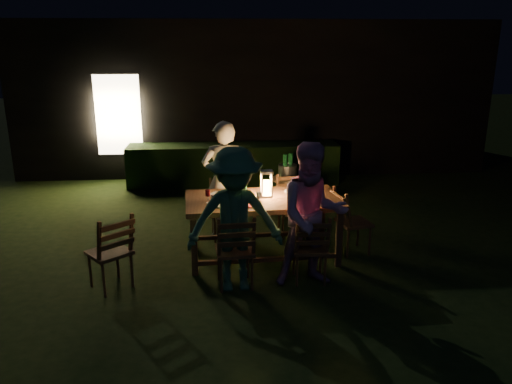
{
  "coord_description": "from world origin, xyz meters",
  "views": [
    {
      "loc": [
        -0.8,
        -6.06,
        2.81
      ],
      "look_at": [
        -0.31,
        0.34,
        0.84
      ],
      "focal_mm": 35.0,
      "sensor_mm": 36.0,
      "label": 1
    }
  ],
  "objects": [
    {
      "name": "plate_near_left",
      "position": [
        -0.77,
        -0.16,
        0.84
      ],
      "size": [
        0.25,
        0.25,
        0.01
      ],
      "primitive_type": "cylinder",
      "color": "white",
      "rests_on": "dining_table"
    },
    {
      "name": "person_house_side",
      "position": [
        -0.73,
        0.88,
        0.86
      ],
      "size": [
        0.65,
        0.45,
        1.73
      ],
      "primitive_type": "imported",
      "rotation": [
        0.0,
        0.0,
        3.2
      ],
      "color": "beige",
      "rests_on": "ground"
    },
    {
      "name": "ice_bucket",
      "position": [
        0.31,
        1.66,
        0.77
      ],
      "size": [
        0.3,
        0.3,
        0.22
      ],
      "primitive_type": "cylinder",
      "color": "#A5A8AD",
      "rests_on": "side_table"
    },
    {
      "name": "chair_far_left",
      "position": [
        -0.73,
        0.83,
        0.27
      ],
      "size": [
        0.44,
        0.47,
        0.9
      ],
      "rotation": [
        0.0,
        0.0,
        3.25
      ],
      "color": "#52301B",
      "rests_on": "ground"
    },
    {
      "name": "person_opp_left",
      "position": [
        -0.63,
        -0.75,
        0.85
      ],
      "size": [
        1.13,
        0.7,
        1.69
      ],
      "primitive_type": "imported",
      "rotation": [
        0.0,
        0.0,
        0.06
      ],
      "color": "#376E4D",
      "rests_on": "ground"
    },
    {
      "name": "wineglass_d",
      "position": [
        0.38,
        0.31,
        0.92
      ],
      "size": [
        0.06,
        0.06,
        0.18
      ],
      "primitive_type": null,
      "color": "#59070F",
      "rests_on": "dining_table"
    },
    {
      "name": "phone",
      "position": [
        -0.83,
        -0.25,
        0.84
      ],
      "size": [
        0.14,
        0.07,
        0.01
      ],
      "primitive_type": "cube",
      "color": "black",
      "rests_on": "dining_table"
    },
    {
      "name": "side_table",
      "position": [
        0.31,
        1.66,
        0.59
      ],
      "size": [
        0.49,
        0.49,
        0.66
      ],
      "color": "olive",
      "rests_on": "ground"
    },
    {
      "name": "napkin_left",
      "position": [
        -0.36,
        -0.24,
        0.84
      ],
      "size": [
        0.18,
        0.14,
        0.01
      ],
      "primitive_type": "cube",
      "color": "red",
      "rests_on": "dining_table"
    },
    {
      "name": "chair_spare",
      "position": [
        -2.08,
        -0.64,
        0.29
      ],
      "size": [
        0.63,
        0.63,
        0.97
      ],
      "rotation": [
        0.0,
        0.0,
        0.69
      ],
      "color": "#52301B",
      "rests_on": "ground"
    },
    {
      "name": "chair_near_left",
      "position": [
        -0.63,
        -0.7,
        0.3
      ],
      "size": [
        0.47,
        0.5,
        0.98
      ],
      "rotation": [
        0.0,
        0.0,
        0.08
      ],
      "color": "#52301B",
      "rests_on": "ground"
    },
    {
      "name": "wineglass_c",
      "position": [
        0.09,
        -0.17,
        0.92
      ],
      "size": [
        0.06,
        0.06,
        0.18
      ],
      "primitive_type": null,
      "color": "#59070F",
      "rests_on": "dining_table"
    },
    {
      "name": "plate_far_left",
      "position": [
        -0.79,
        0.28,
        0.84
      ],
      "size": [
        0.25,
        0.25,
        0.01
      ],
      "primitive_type": "cylinder",
      "color": "white",
      "rests_on": "dining_table"
    },
    {
      "name": "bottle_bucket_b",
      "position": [
        0.36,
        1.7,
        0.82
      ],
      "size": [
        0.07,
        0.07,
        0.32
      ],
      "primitive_type": "cylinder",
      "color": "#0F471E",
      "rests_on": "side_table"
    },
    {
      "name": "wineglass_a",
      "position": [
        -0.55,
        0.35,
        0.92
      ],
      "size": [
        0.06,
        0.06,
        0.18
      ],
      "primitive_type": null,
      "color": "#59070F",
      "rests_on": "dining_table"
    },
    {
      "name": "chair_end",
      "position": [
        1.0,
        0.16,
        0.28
      ],
      "size": [
        0.53,
        0.5,
        0.94
      ],
      "rotation": [
        0.0,
        0.0,
        -1.37
      ],
      "color": "#52301B",
      "rests_on": "ground"
    },
    {
      "name": "wineglass_e",
      "position": [
        -0.31,
        -0.21,
        0.92
      ],
      "size": [
        0.06,
        0.06,
        0.18
      ],
      "primitive_type": null,
      "color": "silver",
      "rests_on": "dining_table"
    },
    {
      "name": "lantern",
      "position": [
        -0.18,
        0.14,
        0.99
      ],
      "size": [
        0.16,
        0.16,
        0.35
      ],
      "color": "white",
      "rests_on": "dining_table"
    },
    {
      "name": "dining_table",
      "position": [
        -0.23,
        0.09,
        0.75
      ],
      "size": [
        2.06,
        1.12,
        0.84
      ],
      "rotation": [
        0.0,
        0.0,
        0.06
      ],
      "color": "#52301B",
      "rests_on": "ground"
    },
    {
      "name": "bottle_table",
      "position": [
        -0.48,
        0.08,
        0.98
      ],
      "size": [
        0.07,
        0.07,
        0.28
      ],
      "primitive_type": "cylinder",
      "color": "#0F471E",
      "rests_on": "dining_table"
    },
    {
      "name": "garden_envelope",
      "position": [
        -0.01,
        6.15,
        1.58
      ],
      "size": [
        40.0,
        40.0,
        3.2
      ],
      "color": "black",
      "rests_on": "ground"
    },
    {
      "name": "bottle_bucket_a",
      "position": [
        0.26,
        1.62,
        0.82
      ],
      "size": [
        0.07,
        0.07,
        0.32
      ],
      "primitive_type": "cylinder",
      "color": "#0F471E",
      "rests_on": "side_table"
    },
    {
      "name": "plate_near_right",
      "position": [
        0.23,
        -0.1,
        0.84
      ],
      "size": [
        0.25,
        0.25,
        0.01
      ],
      "primitive_type": "cylinder",
      "color": "white",
      "rests_on": "dining_table"
    },
    {
      "name": "plate_far_right",
      "position": [
        0.2,
        0.34,
        0.84
      ],
      "size": [
        0.25,
        0.25,
        0.01
      ],
      "primitive_type": "cylinder",
      "color": "white",
      "rests_on": "dining_table"
    },
    {
      "name": "wineglass_b",
      "position": [
        -0.94,
        -0.07,
        0.92
      ],
      "size": [
        0.06,
        0.06,
        0.18
      ],
      "primitive_type": null,
      "color": "#59070F",
      "rests_on": "dining_table"
    },
    {
      "name": "chair_far_right",
      "position": [
        0.27,
        0.89,
        0.28
      ],
      "size": [
        0.44,
        0.46,
        0.92
      ],
      "rotation": [
        0.0,
        0.0,
        3.21
      ],
      "color": "#52301B",
      "rests_on": "ground"
    },
    {
      "name": "chair_near_right",
      "position": [
        0.26,
        -0.65,
        0.28
      ],
      "size": [
        0.42,
        0.45,
        0.91
      ],
      "rotation": [
        0.0,
        0.0,
        -0.03
      ],
      "color": "#52301B",
      "rests_on": "ground"
    },
    {
      "name": "person_opp_right",
      "position": [
        0.27,
        -0.7,
        0.86
      ],
      "size": [
        0.87,
        0.7,
        1.72
      ],
      "primitive_type": "imported",
      "rotation": [
        0.0,
        0.0,
        0.06
      ],
      "color": "#C487B7",
      "rests_on": "ground"
    },
    {
      "name": "napkin_right",
      "position": [
        0.34,
        -0.17,
        0.84
      ],
      "size": [
        0.18,
        0.14,
        0.01
      ],
      "primitive_type": "cube",
      "color": "red",
      "rests_on": "dining_table"
    }
  ]
}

